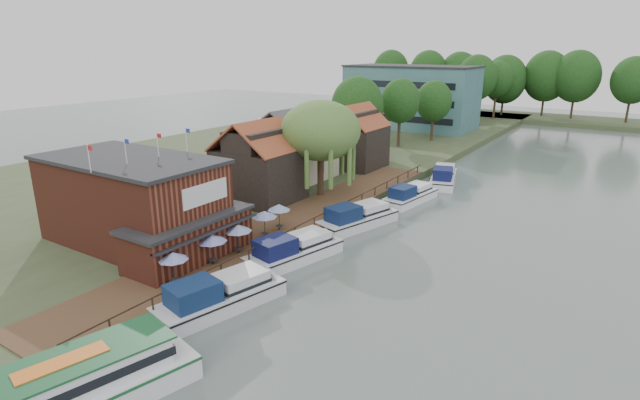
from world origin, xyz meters
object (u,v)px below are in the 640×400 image
Objects in this scene: cruiser_0 at (220,291)px; tour_boat at (51,395)px; hotel_block at (411,97)px; cottage_b at (292,143)px; umbrella_0 at (174,268)px; umbrella_4 at (279,217)px; cruiser_1 at (294,247)px; umbrella_2 at (238,239)px; pub at (148,204)px; cottage_c at (355,136)px; swan at (84,386)px; cruiser_4 at (444,174)px; willow at (321,149)px; cruiser_3 at (411,193)px; umbrella_1 at (212,249)px; cruiser_2 at (358,215)px; cottage_a at (259,161)px; umbrella_3 at (265,224)px.

tour_boat reaches higher than cruiser_0.
hotel_block reaches higher than cottage_b.
umbrella_0 is at bearing 125.92° from tour_boat.
cruiser_1 is at bearing -37.85° from umbrella_4.
cruiser_0 is 8.97m from cruiser_1.
umbrella_2 is 1.00× the size of umbrella_4.
pub is 2.35× the size of cottage_c.
cruiser_4 is at bearing 88.45° from swan.
willow is at bearing 120.50° from cruiser_0.
willow is 16.41m from cruiser_1.
cruiser_3 reaches higher than swan.
pub is at bearing -179.60° from umbrella_1.
umbrella_4 is at bearing -98.72° from cruiser_3.
umbrella_0 and umbrella_1 have the same top height.
cottage_b is 0.92× the size of willow.
cottage_c is at bearing 102.63° from umbrella_2.
cruiser_1 is at bearing -64.89° from willow.
umbrella_4 is 0.24× the size of cruiser_2.
umbrella_4 is at bearing 155.54° from cruiser_1.
umbrella_4 is at bearing 116.21° from tour_boat.
umbrella_1 is at bearing 106.23° from swan.
cruiser_4 is 22.92× the size of swan.
cottage_a is at bearing -160.68° from cruiser_2.
pub reaches higher than umbrella_2.
willow is 20.61m from umbrella_1.
hotel_block reaches higher than umbrella_1.
cruiser_2 is at bearing 76.72° from umbrella_1.
cruiser_3 is (11.65, 25.99, -3.55)m from pub.
pub is at bearing -135.54° from umbrella_3.
pub reaches higher than cruiser_0.
cruiser_4 is at bearing 71.53° from pub.
cruiser_3 is 41.07m from tour_boat.
cottage_b reaches higher than umbrella_4.
pub is at bearing -124.09° from cruiser_4.
hotel_block is 52.29m from willow.
cruiser_2 is at bearing -59.98° from cottage_c.
cruiser_0 is 1.03× the size of cruiser_1.
cottage_c is at bearing 119.34° from cruiser_0.
cruiser_0 reaches higher than cruiser_1.
umbrella_0 is 12.17m from tour_boat.
cottage_b reaches higher than cruiser_3.
cottage_b reaches higher than umbrella_3.
umbrella_0 is 1.00× the size of umbrella_1.
hotel_block is at bearing 101.81° from umbrella_1.
cruiser_4 is (1.81, 29.94, 0.01)m from cruiser_1.
willow is (7.50, -5.00, 0.96)m from cottage_b.
pub is 20.36m from willow.
umbrella_0 is at bearing -89.57° from umbrella_2.
swan is (11.63, -28.00, -5.03)m from cottage_a.
umbrella_1 and umbrella_3 have the same top height.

